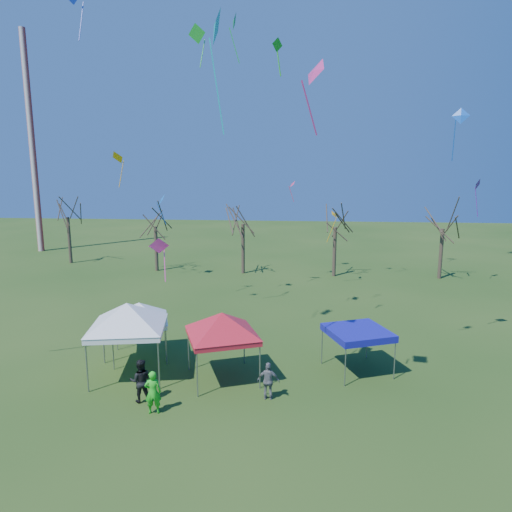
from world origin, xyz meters
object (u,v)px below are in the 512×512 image
at_px(tree_4, 444,211).
at_px(person_green, 153,392).
at_px(tree_3, 336,209).
at_px(tent_white_west, 127,308).
at_px(tent_red, 222,317).
at_px(tent_blue, 358,333).
at_px(tree_0, 66,200).
at_px(tree_1, 155,210).
at_px(person_grey, 268,381).
at_px(person_dark, 141,381).
at_px(tent_white_mid, 139,306).
at_px(radio_mast, 32,144).
at_px(tree_2, 243,206).

height_order(tree_4, person_green, tree_4).
height_order(tree_3, tent_white_west, tree_3).
bearing_deg(tree_3, tree_4, -0.26).
distance_m(tent_red, person_green, 4.47).
xyz_separation_m(tent_white_west, tent_blue, (10.66, 1.48, -1.35)).
relative_size(tree_0, tent_blue, 2.42).
distance_m(tree_1, tree_4, 26.13).
xyz_separation_m(tent_red, person_grey, (2.24, -1.68, -2.17)).
height_order(tree_4, person_dark, tree_4).
distance_m(tree_0, tree_3, 27.09).
xyz_separation_m(tree_4, person_green, (-18.13, -24.91, -5.17)).
height_order(tent_white_west, person_green, tent_white_west).
xyz_separation_m(tent_red, person_green, (-2.23, -3.26, -2.09)).
relative_size(tree_0, person_green, 4.75).
bearing_deg(tent_white_mid, tree_0, 124.32).
height_order(radio_mast, person_green, radio_mast).
bearing_deg(tree_4, person_dark, -128.22).
bearing_deg(tent_red, tree_2, 94.73).
relative_size(tent_white_mid, person_green, 2.04).
height_order(tent_white_mid, person_grey, tent_white_mid).
bearing_deg(person_grey, radio_mast, -45.44).
xyz_separation_m(radio_mast, tree_3, (34.03, -9.96, -6.42)).
bearing_deg(person_dark, tree_1, -87.35).
bearing_deg(tree_0, tent_blue, -41.63).
xyz_separation_m(radio_mast, tree_4, (43.36, -10.00, -6.44)).
bearing_deg(tree_2, person_grey, -80.29).
bearing_deg(person_dark, person_grey, 174.18).
xyz_separation_m(tree_0, person_dark, (17.27, -27.43, -5.57)).
bearing_deg(tent_red, person_dark, -141.67).
height_order(tent_white_west, tent_white_mid, tent_white_west).
xyz_separation_m(tree_1, tent_white_west, (5.82, -22.34, -2.50)).
bearing_deg(tree_4, tent_white_west, -133.10).
relative_size(radio_mast, person_grey, 15.46).
distance_m(tree_3, person_dark, 26.45).
bearing_deg(person_green, tent_blue, -163.27).
relative_size(radio_mast, tree_3, 3.16).
bearing_deg(tree_2, radio_mast, 159.43).
xyz_separation_m(tent_white_mid, tent_red, (4.63, -2.08, 0.26)).
distance_m(radio_mast, tree_3, 36.04).
relative_size(tree_1, person_green, 4.25).
height_order(radio_mast, tent_blue, radio_mast).
height_order(tree_4, tent_white_west, tree_4).
height_order(tree_0, tent_white_west, tree_0).
relative_size(tent_white_west, tent_blue, 1.31).
height_order(radio_mast, tree_3, radio_mast).
bearing_deg(person_grey, person_dark, 10.62).
bearing_deg(tree_1, person_dark, -73.78).
bearing_deg(tree_1, tent_white_mid, -74.54).
distance_m(tent_white_mid, person_green, 6.13).
bearing_deg(tree_0, tree_2, -9.24).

